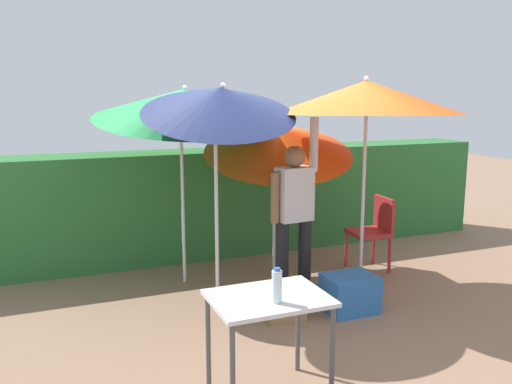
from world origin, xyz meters
name	(u,v)px	position (x,y,z in m)	size (l,w,h in m)	color
ground_plane	(267,301)	(0.00, 0.00, 0.00)	(24.00, 24.00, 0.00)	#937056
hedge_row	(212,202)	(0.00, 1.86, 0.69)	(8.00, 0.70, 1.39)	#2D7033
umbrella_rainbow	(366,98)	(1.07, -0.08, 2.08)	(2.00, 2.00, 2.30)	silver
umbrella_orange	(219,101)	(-0.51, -0.04, 2.05)	(1.50, 1.47, 2.44)	silver
umbrella_yellow	(183,105)	(-0.62, 0.88, 2.00)	(1.93, 1.96, 2.33)	silver
umbrella_navy	(279,141)	(0.45, 0.73, 1.59)	(1.78, 1.73, 2.06)	silver
person_vendor	(294,209)	(0.33, 0.05, 0.93)	(0.56, 0.25, 1.88)	black
chair_plastic	(374,229)	(1.60, 0.46, 0.51)	(0.48, 0.48, 0.89)	#B72D2D
cooler_box	(350,293)	(0.65, -0.55, 0.18)	(0.50, 0.39, 0.37)	#2D6BB7
crate_cardboard	(283,302)	(-0.03, -0.44, 0.16)	(0.36, 0.33, 0.32)	#9E7A4C
folding_table	(269,309)	(-0.69, -1.64, 0.66)	(0.80, 0.60, 0.76)	#4C4C51
bottle_water	(277,286)	(-0.69, -1.76, 0.87)	(0.07, 0.07, 0.24)	silver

